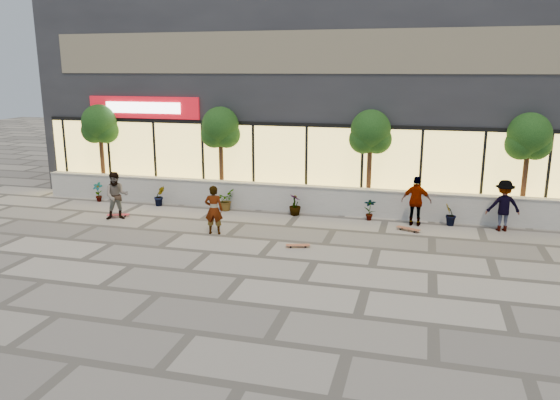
% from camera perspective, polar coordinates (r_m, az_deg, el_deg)
% --- Properties ---
extents(ground, '(80.00, 80.00, 0.00)m').
position_cam_1_polar(ground, '(14.71, -3.93, -7.98)').
color(ground, '#A59D8F').
rests_on(ground, ground).
extents(planter_wall, '(22.00, 0.42, 1.04)m').
position_cam_1_polar(planter_wall, '(21.00, 2.18, 0.16)').
color(planter_wall, silver).
rests_on(planter_wall, ground).
extents(retail_building, '(24.00, 9.17, 8.50)m').
position_cam_1_polar(retail_building, '(25.83, 5.00, 11.00)').
color(retail_building, '#27272C').
rests_on(retail_building, ground).
extents(shrub_a, '(0.43, 0.29, 0.81)m').
position_cam_1_polar(shrub_a, '(23.85, -18.47, 0.80)').
color(shrub_a, black).
rests_on(shrub_a, ground).
extents(shrub_b, '(0.57, 0.57, 0.81)m').
position_cam_1_polar(shrub_b, '(22.45, -12.48, 0.42)').
color(shrub_b, black).
rests_on(shrub_b, ground).
extents(shrub_c, '(0.68, 0.77, 0.81)m').
position_cam_1_polar(shrub_c, '(21.33, -5.77, -0.01)').
color(shrub_c, black).
rests_on(shrub_c, ground).
extents(shrub_d, '(0.64, 0.64, 0.81)m').
position_cam_1_polar(shrub_d, '(20.53, 1.57, -0.49)').
color(shrub_d, black).
rests_on(shrub_d, ground).
extents(shrub_e, '(0.46, 0.35, 0.81)m').
position_cam_1_polar(shrub_e, '(20.09, 9.36, -0.98)').
color(shrub_e, black).
rests_on(shrub_e, ground).
extents(shrub_f, '(0.55, 0.57, 0.81)m').
position_cam_1_polar(shrub_f, '(20.04, 17.35, -1.47)').
color(shrub_f, black).
rests_on(shrub_f, ground).
extents(tree_west, '(1.60, 1.50, 3.92)m').
position_cam_1_polar(tree_west, '(24.76, -18.32, 7.33)').
color(tree_west, '#4C2C1B').
rests_on(tree_west, ground).
extents(tree_midwest, '(1.60, 1.50, 3.92)m').
position_cam_1_polar(tree_midwest, '(22.25, -6.25, 7.29)').
color(tree_midwest, '#4C2C1B').
rests_on(tree_midwest, ground).
extents(tree_mideast, '(1.60, 1.50, 3.92)m').
position_cam_1_polar(tree_mideast, '(20.86, 9.44, 6.77)').
color(tree_mideast, '#4C2C1B').
rests_on(tree_mideast, ground).
extents(tree_east, '(1.60, 1.50, 3.92)m').
position_cam_1_polar(tree_east, '(21.07, 24.56, 5.80)').
color(tree_east, '#4C2C1B').
rests_on(tree_east, ground).
extents(skater_center, '(0.66, 0.50, 1.65)m').
position_cam_1_polar(skater_center, '(18.24, -6.94, -1.02)').
color(skater_center, white).
rests_on(skater_center, ground).
extents(skater_left, '(1.07, 0.99, 1.76)m').
position_cam_1_polar(skater_left, '(20.72, -16.71, 0.42)').
color(skater_left, '#887758').
rests_on(skater_left, ground).
extents(skater_right_near, '(1.06, 0.51, 1.76)m').
position_cam_1_polar(skater_right_near, '(19.64, 14.06, -0.12)').
color(skater_right_near, white).
rests_on(skater_right_near, ground).
extents(skater_right_far, '(1.24, 0.85, 1.76)m').
position_cam_1_polar(skater_right_far, '(19.94, 22.32, -0.54)').
color(skater_right_far, maroon).
rests_on(skater_right_far, ground).
extents(skateboard_center, '(0.77, 0.39, 0.09)m').
position_cam_1_polar(skateboard_center, '(16.94, 1.88, -4.74)').
color(skateboard_center, '#9B4D32').
rests_on(skateboard_center, ground).
extents(skateboard_left, '(0.83, 0.48, 0.10)m').
position_cam_1_polar(skateboard_left, '(21.22, -16.55, -1.49)').
color(skateboard_left, red).
rests_on(skateboard_left, ground).
extents(skateboard_right_near, '(0.84, 0.53, 0.10)m').
position_cam_1_polar(skateboard_right_near, '(19.11, 13.27, -2.93)').
color(skateboard_right_near, brown).
rests_on(skateboard_right_near, ground).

